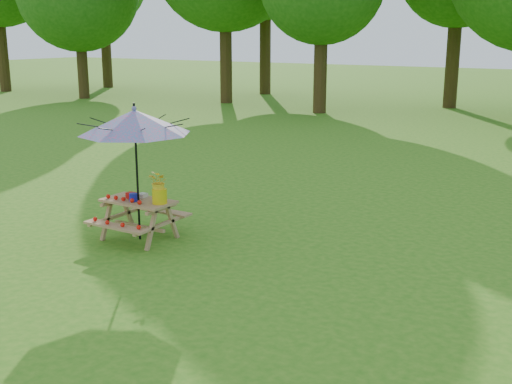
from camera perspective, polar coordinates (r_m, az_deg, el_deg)
The scene contains 5 objects.
picnic_table at distance 10.72m, azimuth -10.35°, elevation -2.48°, with size 1.20×1.32×0.67m.
patio_umbrella at distance 10.38m, azimuth -10.73°, elevation 6.14°, with size 1.99×1.99×2.25m.
produce_bins at distance 10.66m, azimuth -10.72°, elevation -0.37°, with size 0.30×0.40×0.13m.
tomatoes_row at distance 10.59m, azimuth -11.68°, elevation -0.62°, with size 0.77×0.13×0.07m, color red, non-canonical shape.
flower_bucket at distance 10.29m, azimuth -8.60°, elevation 0.53°, with size 0.36×0.33×0.53m.
Camera 1 is at (7.78, -3.22, 3.33)m, focal length 45.00 mm.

